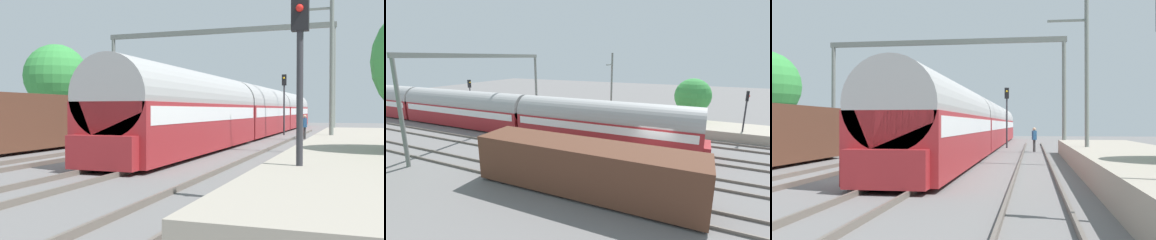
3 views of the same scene
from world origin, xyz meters
TOP-DOWN VIEW (x-y plane):
  - ground at (0.00, 0.00)m, footprint 120.00×120.00m
  - track_west at (-2.06, 0.00)m, footprint 1.52×60.00m
  - track_east at (2.06, 0.00)m, footprint 1.52×60.00m
  - track_far_east at (6.17, 0.00)m, footprint 1.52×60.00m
  - platform at (9.99, 2.00)m, footprint 4.40×28.00m
  - passenger_train at (2.06, 20.99)m, footprint 2.93×49.20m
  - person_crossing at (6.19, 16.90)m, footprint 0.35×0.45m
  - railway_signal_far at (3.98, 22.08)m, footprint 0.36×0.30m
  - catenary_gantry at (0.00, 15.55)m, footprint 16.75×0.28m
  - catenary_pole_east_mid at (8.53, 6.08)m, footprint 1.90×0.20m

SIDE VIEW (x-z plane):
  - ground at x=0.00m, z-range 0.00..0.00m
  - track_west at x=-2.06m, z-range 0.00..0.16m
  - track_east at x=2.06m, z-range 0.00..0.16m
  - track_far_east at x=6.17m, z-range 0.00..0.16m
  - platform at x=9.99m, z-range 0.00..0.90m
  - person_crossing at x=6.19m, z-range 0.16..1.89m
  - passenger_train at x=2.06m, z-range 0.06..3.88m
  - railway_signal_far at x=3.98m, z-range 0.71..5.67m
  - catenary_pole_east_mid at x=8.53m, z-range 0.15..8.15m
  - catenary_gantry at x=0.00m, z-range 1.99..9.85m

